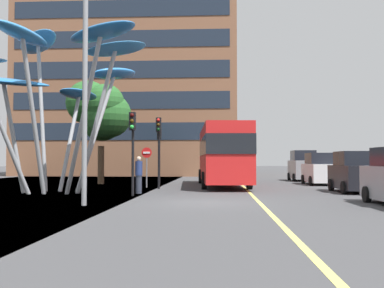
{
  "coord_description": "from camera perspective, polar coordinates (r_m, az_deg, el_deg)",
  "views": [
    {
      "loc": [
        0.57,
        -17.14,
        1.55
      ],
      "look_at": [
        -0.91,
        8.64,
        2.5
      ],
      "focal_mm": 42.92,
      "sensor_mm": 36.0,
      "label": 1
    }
  ],
  "objects": [
    {
      "name": "car_side_street",
      "position": [
        36.59,
        13.63,
        -2.75
      ],
      "size": [
        1.98,
        3.98,
        2.35
      ],
      "color": "gray",
      "rests_on": "ground"
    },
    {
      "name": "car_parked_far",
      "position": [
        31.13,
        15.71,
        -3.1
      ],
      "size": [
        1.99,
        4.2,
        2.06
      ],
      "color": "silver",
      "rests_on": "ground"
    },
    {
      "name": "pedestrian",
      "position": [
        21.9,
        -6.63,
        -3.83
      ],
      "size": [
        0.34,
        0.34,
        1.76
      ],
      "color": "#2D3342",
      "rests_on": "ground"
    },
    {
      "name": "red_bus",
      "position": [
        28.21,
        3.79,
        -1.04
      ],
      "size": [
        3.26,
        11.5,
        3.8
      ],
      "color": "red",
      "rests_on": "ground"
    },
    {
      "name": "no_entry_sign",
      "position": [
        26.74,
        -5.66,
        -2.08
      ],
      "size": [
        0.6,
        0.12,
        2.33
      ],
      "color": "gray",
      "rests_on": "ground"
    },
    {
      "name": "car_parked_mid",
      "position": [
        23.95,
        19.62,
        -3.42
      ],
      "size": [
        1.96,
        3.94,
        2.02
      ],
      "color": "black",
      "rests_on": "ground"
    },
    {
      "name": "traffic_light_island_mid",
      "position": [
        30.22,
        -4.09,
        0.13
      ],
      "size": [
        0.28,
        0.42,
        3.77
      ],
      "color": "black",
      "rests_on": "ground"
    },
    {
      "name": "ground",
      "position": [
        17.26,
        -0.9,
        -7.42
      ],
      "size": [
        120.0,
        240.0,
        0.1
      ],
      "color": "#424244"
    },
    {
      "name": "backdrop_building",
      "position": [
        52.58,
        -7.48,
        8.04
      ],
      "size": [
        23.12,
        12.09,
        21.57
      ],
      "color": "brown",
      "rests_on": "ground"
    },
    {
      "name": "tree_pavement_far",
      "position": [
        48.96,
        -8.79,
        2.8
      ],
      "size": [
        5.25,
        4.0,
        7.89
      ],
      "color": "brown",
      "rests_on": "ground"
    },
    {
      "name": "traffic_light_kerb_far",
      "position": [
        25.34,
        -4.16,
        0.81
      ],
      "size": [
        0.28,
        0.42,
        3.93
      ],
      "color": "black",
      "rests_on": "ground"
    },
    {
      "name": "tree_pavement_near",
      "position": [
        31.81,
        -11.34,
        4.06
      ],
      "size": [
        4.89,
        4.69,
        7.16
      ],
      "color": "brown",
      "rests_on": "ground"
    },
    {
      "name": "leaf_sculpture",
      "position": [
        23.6,
        -16.28,
        9.12
      ],
      "size": [
        9.7,
        9.42,
        8.47
      ],
      "color": "#9EA0A5",
      "rests_on": "ground"
    },
    {
      "name": "traffic_light_kerb_near",
      "position": [
        20.46,
        -7.4,
        1.08
      ],
      "size": [
        0.28,
        0.42,
        3.7
      ],
      "color": "black",
      "rests_on": "ground"
    },
    {
      "name": "street_lamp",
      "position": [
        16.73,
        -11.79,
        11.08
      ],
      "size": [
        1.89,
        0.44,
        8.48
      ],
      "color": "gray",
      "rests_on": "ground"
    }
  ]
}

